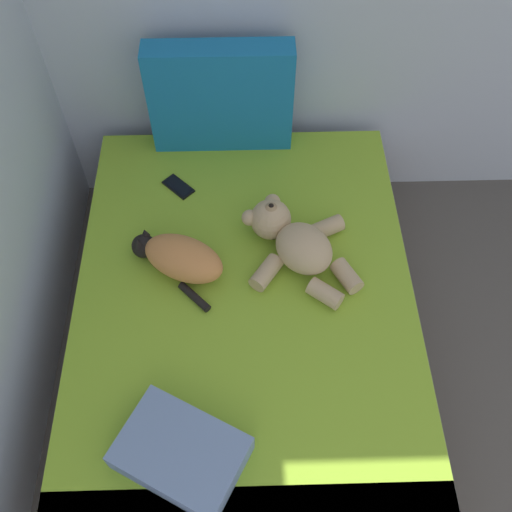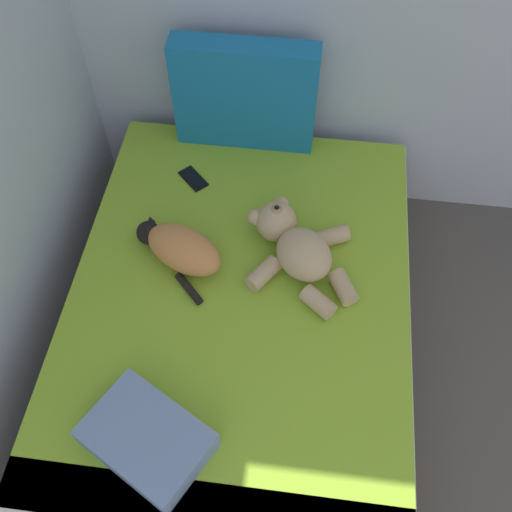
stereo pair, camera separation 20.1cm
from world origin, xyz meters
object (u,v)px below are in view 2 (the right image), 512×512
at_px(patterned_cushion, 245,96).
at_px(bed, 239,332).
at_px(teddy_bear, 296,246).
at_px(cat, 180,248).
at_px(cell_phone, 193,179).
at_px(throw_pillow, 147,439).

bearing_deg(patterned_cushion, bed, -84.39).
distance_m(bed, teddy_bear, 0.46).
bearing_deg(cat, cell_phone, 94.42).
xyz_separation_m(cat, cell_phone, (-0.03, 0.44, -0.07)).
relative_size(patterned_cushion, cell_phone, 4.13).
relative_size(patterned_cushion, cat, 1.55).
height_order(cat, teddy_bear, teddy_bear).
bearing_deg(cat, bed, -35.76).
height_order(bed, cat, cat).
bearing_deg(cell_phone, teddy_bear, -36.71).
distance_m(teddy_bear, cell_phone, 0.63).
relative_size(bed, cell_phone, 12.90).
xyz_separation_m(bed, cat, (-0.26, 0.19, 0.32)).
bearing_deg(cell_phone, throw_pillow, -86.42).
height_order(patterned_cushion, teddy_bear, patterned_cushion).
bearing_deg(teddy_bear, throw_pillow, -116.96).
xyz_separation_m(bed, cell_phone, (-0.29, 0.62, 0.25)).
height_order(teddy_bear, throw_pillow, teddy_bear).
bearing_deg(patterned_cushion, cell_phone, -124.86).
distance_m(patterned_cushion, cell_phone, 0.44).
bearing_deg(cell_phone, cat, -85.58).
bearing_deg(throw_pillow, patterned_cushion, 85.11).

